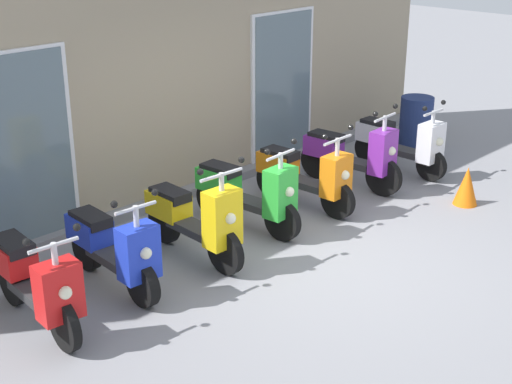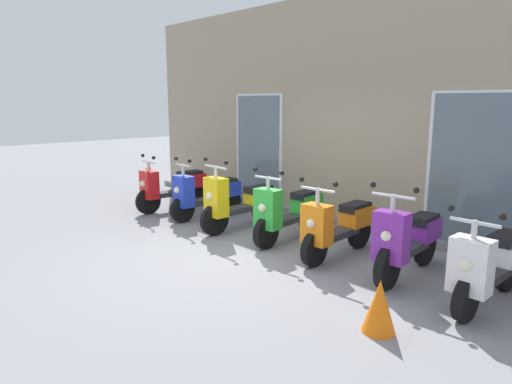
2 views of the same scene
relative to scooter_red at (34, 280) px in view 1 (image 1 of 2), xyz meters
name	(u,v)px [view 1 (image 1 of 2)]	position (x,y,z in m)	size (l,w,h in m)	color
ground_plane	(325,258)	(2.99, -1.04, -0.48)	(40.00, 40.00, 0.00)	gray
storefront_facade	(161,55)	(2.99, 1.74, 1.45)	(11.02, 0.50, 3.97)	gray
scooter_red	(34,280)	(0.00, 0.00, 0.00)	(0.53, 1.59, 1.15)	black
scooter_blue	(113,248)	(0.96, 0.11, -0.03)	(0.53, 1.53, 1.17)	black
scooter_yellow	(195,218)	(1.99, 0.01, 0.00)	(0.62, 1.60, 1.26)	black
scooter_green	(248,192)	(2.98, 0.17, -0.01)	(0.57, 1.60, 1.19)	black
scooter_orange	(305,175)	(3.97, 0.11, -0.03)	(0.61, 1.58, 1.17)	black
scooter_purple	(352,155)	(5.00, 0.13, -0.01)	(0.58, 1.62, 1.23)	black
scooter_white	(401,142)	(6.01, -0.01, -0.03)	(0.55, 1.56, 1.14)	black
trash_bin	(416,124)	(7.05, 0.40, -0.04)	(0.52, 0.52, 0.88)	navy
traffic_cone	(467,186)	(5.54, -1.36, -0.22)	(0.32, 0.32, 0.52)	orange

